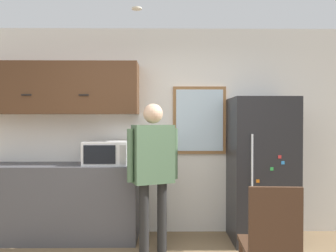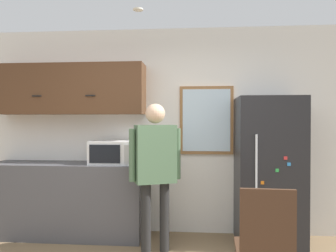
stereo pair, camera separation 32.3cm
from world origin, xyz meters
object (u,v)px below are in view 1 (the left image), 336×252
Objects in this scene: microwave at (107,153)px; chair at (271,238)px; person at (153,162)px; refrigerator at (261,169)px.

chair is (1.59, -1.41, -0.56)m from microwave.
refrigerator reaches higher than person.
person is 1.38m from refrigerator.
refrigerator reaches higher than microwave.
chair is at bearing -66.91° from person.
microwave reaches higher than chair.
chair is at bearing -103.27° from refrigerator.
person is 1.74× the size of chair.
person reaches higher than microwave.
person is at bearing -164.82° from refrigerator.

